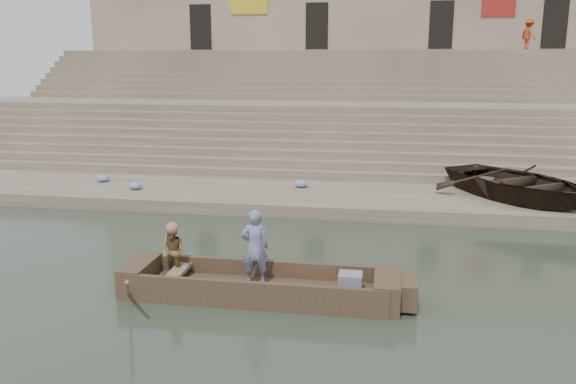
% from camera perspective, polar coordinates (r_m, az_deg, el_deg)
% --- Properties ---
extents(ground, '(120.00, 120.00, 0.00)m').
position_cam_1_polar(ground, '(11.92, -1.78, -10.43)').
color(ground, '#2B3629').
rests_on(ground, ground).
extents(lower_landing, '(32.00, 4.00, 0.40)m').
position_cam_1_polar(lower_landing, '(19.39, 2.87, -0.61)').
color(lower_landing, gray).
rests_on(lower_landing, ground).
extents(mid_landing, '(32.00, 3.00, 2.80)m').
position_cam_1_polar(mid_landing, '(26.53, 4.83, 5.65)').
color(mid_landing, gray).
rests_on(mid_landing, ground).
extents(upper_landing, '(32.00, 3.00, 5.20)m').
position_cam_1_polar(upper_landing, '(33.37, 5.91, 9.17)').
color(upper_landing, gray).
rests_on(upper_landing, ground).
extents(ghat_steps, '(32.00, 11.00, 5.20)m').
position_cam_1_polar(ghat_steps, '(28.16, 5.14, 6.87)').
color(ghat_steps, gray).
rests_on(ghat_steps, ground).
extents(building_wall, '(32.00, 5.07, 11.20)m').
position_cam_1_polar(building_wall, '(37.30, 6.44, 14.15)').
color(building_wall, tan).
rests_on(building_wall, ground).
extents(main_rowboat, '(5.00, 1.30, 0.22)m').
position_cam_1_polar(main_rowboat, '(11.99, -2.83, -9.73)').
color(main_rowboat, brown).
rests_on(main_rowboat, ground).
extents(rowboat_trim, '(6.04, 2.63, 1.82)m').
position_cam_1_polar(rowboat_trim, '(11.87, -1.86, -8.93)').
color(rowboat_trim, brown).
rests_on(rowboat_trim, ground).
extents(standing_man, '(0.65, 0.51, 1.57)m').
position_cam_1_polar(standing_man, '(11.85, -3.28, -5.41)').
color(standing_man, navy).
rests_on(standing_man, main_rowboat).
extents(rowing_man, '(0.64, 0.55, 1.15)m').
position_cam_1_polar(rowing_man, '(12.43, -11.18, -5.77)').
color(rowing_man, '#2A8032').
rests_on(rowing_man, main_rowboat).
extents(television, '(0.46, 0.42, 0.40)m').
position_cam_1_polar(television, '(11.64, 6.07, -8.85)').
color(television, gray).
rests_on(television, main_rowboat).
extents(beached_rowboat, '(6.05, 6.35, 1.07)m').
position_cam_1_polar(beached_rowboat, '(19.67, 21.60, 0.88)').
color(beached_rowboat, '#2D2116').
rests_on(beached_rowboat, lower_landing).
extents(pedestrian, '(0.93, 1.15, 1.55)m').
position_cam_1_polar(pedestrian, '(33.55, 22.49, 14.08)').
color(pedestrian, '#A73C1C').
rests_on(pedestrian, upper_landing).
extents(cloth_bundles, '(19.00, 1.80, 0.26)m').
position_cam_1_polar(cloth_bundles, '(19.22, 5.36, 0.24)').
color(cloth_bundles, '#3F5999').
rests_on(cloth_bundles, lower_landing).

